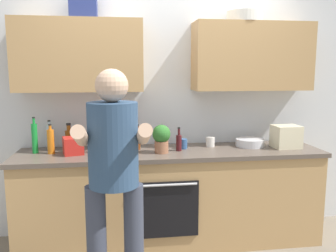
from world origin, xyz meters
TOP-DOWN VIEW (x-y plane):
  - ground_plane at (0.00, 0.00)m, footprint 12.00×12.00m
  - back_wall_unit at (-0.00, 0.27)m, footprint 4.00×0.39m
  - counter at (-0.00, -0.00)m, footprint 2.84×0.67m
  - person_standing at (-0.52, -0.84)m, footprint 0.49×0.45m
  - bottle_syrup at (-0.95, 0.21)m, footprint 0.07×0.07m
  - bottle_wine at (0.07, -0.01)m, footprint 0.05×0.05m
  - bottle_vinegar at (-0.30, 0.10)m, footprint 0.05×0.05m
  - bottle_water at (-1.13, 0.22)m, footprint 0.06×0.06m
  - bottle_hotsauce at (-0.63, 0.00)m, footprint 0.05×0.05m
  - bottle_soda at (-1.23, 0.07)m, footprint 0.05×0.05m
  - bottle_soy at (-0.50, -0.18)m, footprint 0.06×0.06m
  - bottle_juice at (-1.09, 0.04)m, footprint 0.06×0.06m
  - cup_tea at (0.13, 0.07)m, footprint 0.08×0.08m
  - cup_coffee at (0.41, 0.13)m, footprint 0.08×0.08m
  - mixing_bowl at (0.80, 0.09)m, footprint 0.28×0.28m
  - potted_herb at (-0.10, -0.07)m, footprint 0.17×0.17m
  - grocery_bag_crisps at (-0.89, -0.01)m, footprint 0.21×0.22m
  - grocery_bag_rice at (1.12, -0.02)m, footprint 0.25×0.22m

SIDE VIEW (x-z plane):
  - ground_plane at x=0.00m, z-range 0.00..0.00m
  - counter at x=0.00m, z-range 0.00..0.90m
  - mixing_bowl at x=0.80m, z-range 0.90..0.97m
  - cup_tea at x=0.13m, z-range 0.90..0.99m
  - cup_coffee at x=0.41m, z-range 0.90..1.00m
  - grocery_bag_crisps at x=-0.89m, z-range 0.90..1.05m
  - person_standing at x=-0.52m, z-range 0.15..1.80m
  - bottle_wine at x=0.07m, z-range 0.87..1.09m
  - bottle_vinegar at x=-0.30m, z-range 0.88..1.12m
  - bottle_syrup at x=-0.95m, z-range 0.88..1.13m
  - grocery_bag_rice at x=1.12m, z-range 0.90..1.12m
  - bottle_hotsauce at x=-0.63m, z-range 0.87..1.15m
  - bottle_juice at x=-1.09m, z-range 0.88..1.15m
  - bottle_soy at x=-0.50m, z-range 0.88..1.16m
  - bottle_water at x=-1.13m, z-range 0.88..1.16m
  - bottle_soda at x=-1.23m, z-range 0.88..1.21m
  - potted_herb at x=-0.10m, z-range 0.91..1.17m
  - back_wall_unit at x=0.00m, z-range 0.25..2.75m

